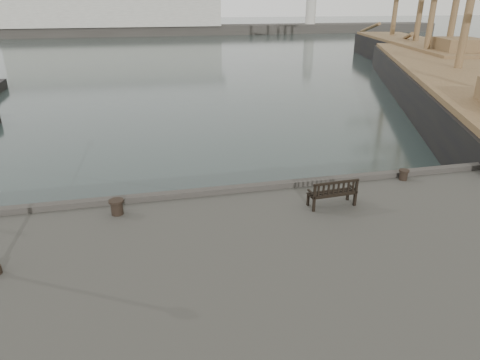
{
  "coord_description": "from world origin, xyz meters",
  "views": [
    {
      "loc": [
        -3.98,
        -12.48,
        7.27
      ],
      "look_at": [
        -1.19,
        -0.5,
        2.1
      ],
      "focal_mm": 32.0,
      "sensor_mm": 36.0,
      "label": 1
    }
  ],
  "objects_px": {
    "tall_ship_far": "(413,59)",
    "bollard_left": "(117,207)",
    "bollard_right": "(404,175)",
    "bench": "(332,198)",
    "tall_ship_main": "(453,94)"
  },
  "relations": [
    {
      "from": "bench",
      "to": "bollard_right",
      "type": "relative_size",
      "value": 4.1
    },
    {
      "from": "bollard_left",
      "to": "tall_ship_far",
      "type": "xyz_separation_m",
      "value": [
        33.06,
        35.1,
        -0.92
      ]
    },
    {
      "from": "tall_ship_main",
      "to": "tall_ship_far",
      "type": "bearing_deg",
      "value": 88.02
    },
    {
      "from": "bench",
      "to": "tall_ship_far",
      "type": "xyz_separation_m",
      "value": [
        26.79,
        36.0,
        -0.96
      ]
    },
    {
      "from": "bench",
      "to": "bollard_right",
      "type": "height_order",
      "value": "bench"
    },
    {
      "from": "bollard_right",
      "to": "tall_ship_far",
      "type": "relative_size",
      "value": 0.01
    },
    {
      "from": "bollard_left",
      "to": "tall_ship_far",
      "type": "bearing_deg",
      "value": 46.72
    },
    {
      "from": "bollard_left",
      "to": "bollard_right",
      "type": "bearing_deg",
      "value": 2.57
    },
    {
      "from": "bench",
      "to": "tall_ship_far",
      "type": "height_order",
      "value": "tall_ship_far"
    },
    {
      "from": "tall_ship_far",
      "to": "bollard_left",
      "type": "bearing_deg",
      "value": -119.71
    },
    {
      "from": "bollard_right",
      "to": "tall_ship_far",
      "type": "height_order",
      "value": "tall_ship_far"
    },
    {
      "from": "bollard_left",
      "to": "tall_ship_main",
      "type": "bearing_deg",
      "value": 34.18
    },
    {
      "from": "tall_ship_main",
      "to": "tall_ship_far",
      "type": "relative_size",
      "value": 1.25
    },
    {
      "from": "bollard_right",
      "to": "tall_ship_far",
      "type": "bearing_deg",
      "value": 55.84
    },
    {
      "from": "bollard_right",
      "to": "tall_ship_far",
      "type": "distance_m",
      "value": 41.91
    }
  ]
}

